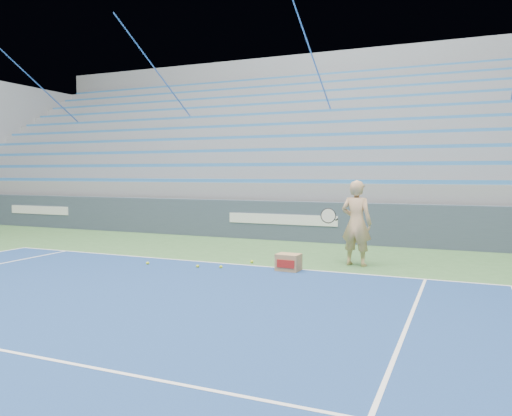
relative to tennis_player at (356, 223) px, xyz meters
The scene contains 8 objects.
sponsor_barrier 4.11m from the tennis_player, 130.96° to the left, with size 30.00×0.32×1.10m.
bleachers 9.33m from the tennis_player, 106.98° to the left, with size 31.00×9.15×7.30m.
tennis_player is the anchor object (origin of this frame).
ball_box 1.69m from the tennis_player, 134.58° to the right, with size 0.46×0.37×0.33m.
tennis_ball_0 3.32m from the tennis_player, 152.15° to the right, with size 0.07×0.07×0.07m, color #BACF2A.
tennis_ball_1 2.88m from the tennis_player, 149.89° to the right, with size 0.07×0.07×0.07m, color #BACF2A.
tennis_ball_2 2.30m from the tennis_player, 163.98° to the right, with size 0.07×0.07×0.07m, color #BACF2A.
tennis_ball_3 4.36m from the tennis_player, 157.88° to the right, with size 0.07×0.07×0.07m, color #BACF2A.
Camera 1 is at (4.75, 2.70, 1.89)m, focal length 35.00 mm.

